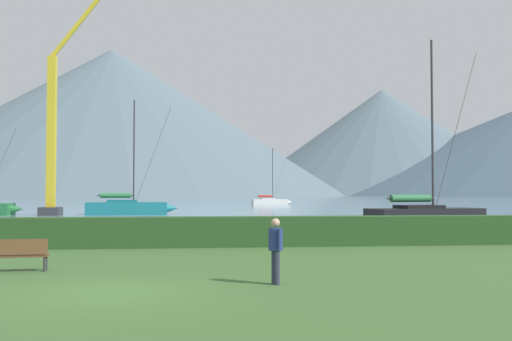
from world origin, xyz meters
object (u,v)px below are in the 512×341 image
sailboat_slip_6 (426,215)px  park_bench_near_path (17,253)px  sailboat_slip_2 (270,201)px  sailboat_slip_0 (128,207)px  dock_crane (53,141)px  person_seated_viewer (276,245)px

sailboat_slip_6 → park_bench_near_path: 28.30m
sailboat_slip_2 → sailboat_slip_6: size_ratio=0.80×
sailboat_slip_0 → park_bench_near_path: 42.39m
dock_crane → sailboat_slip_2: bearing=57.3°
sailboat_slip_2 → dock_crane: (-27.35, -42.57, 6.70)m
sailboat_slip_0 → sailboat_slip_2: sailboat_slip_0 is taller
park_bench_near_path → dock_crane: dock_crane is taller
sailboat_slip_2 → park_bench_near_path: (-18.58, -83.99, -0.08)m
person_seated_viewer → sailboat_slip_0: bearing=85.3°
sailboat_slip_6 → person_seated_viewer: size_ratio=7.61×
sailboat_slip_6 → sailboat_slip_2: bearing=79.5°
park_bench_near_path → person_seated_viewer: bearing=-29.2°
sailboat_slip_0 → person_seated_viewer: size_ratio=7.11×
dock_crane → park_bench_near_path: bearing=-78.0°
sailboat_slip_0 → sailboat_slip_2: bearing=58.9°
sailboat_slip_0 → sailboat_slip_2: 46.25m
park_bench_near_path → dock_crane: bearing=95.8°
sailboat_slip_2 → dock_crane: bearing=-128.2°
sailboat_slip_0 → person_seated_viewer: bearing=-84.4°
sailboat_slip_2 → person_seated_viewer: 87.78m
dock_crane → sailboat_slip_0: bearing=7.4°
person_seated_viewer → dock_crane: (-15.91, 44.46, 6.34)m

